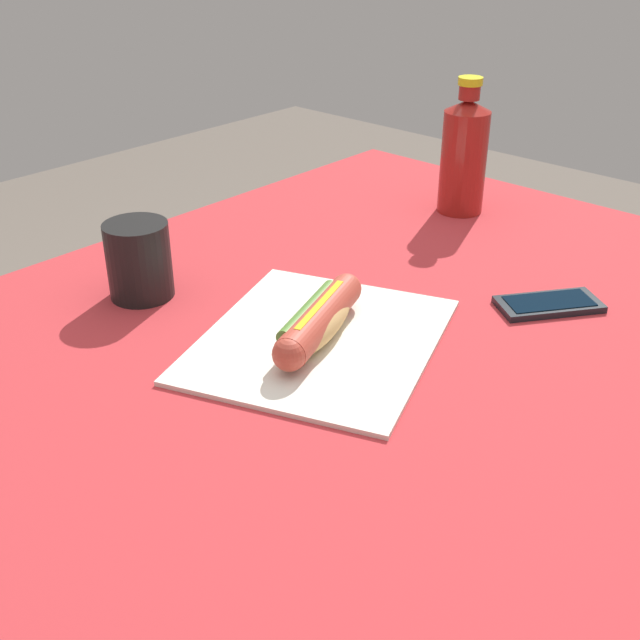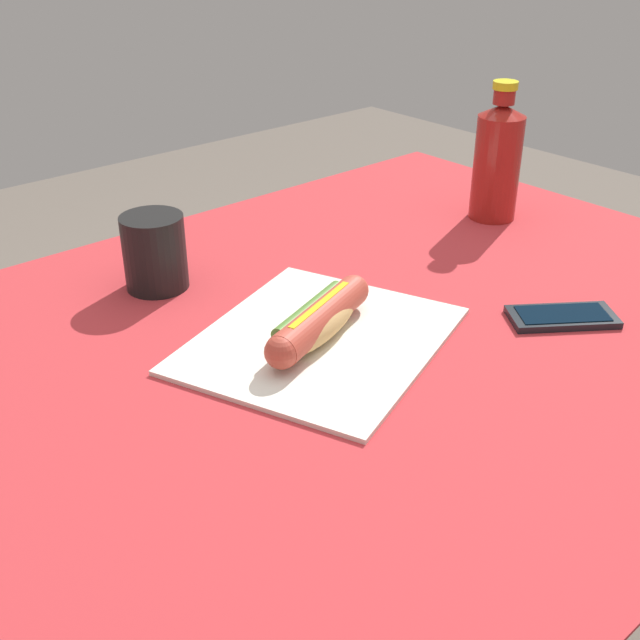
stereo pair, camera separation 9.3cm
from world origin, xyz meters
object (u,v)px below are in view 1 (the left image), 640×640
at_px(hot_dog, 319,320).
at_px(soda_bottle, 464,154).
at_px(cell_phone, 549,304).
at_px(drinking_cup, 139,260).

relative_size(hot_dog, soda_bottle, 0.92).
bearing_deg(cell_phone, drinking_cup, 128.45).
xyz_separation_m(hot_dog, drinking_cup, (-0.07, 0.26, 0.02)).
bearing_deg(soda_bottle, cell_phone, -127.76).
xyz_separation_m(hot_dog, cell_phone, (0.26, -0.16, -0.03)).
bearing_deg(soda_bottle, hot_dog, -165.92).
relative_size(hot_dog, cell_phone, 1.42).
bearing_deg(cell_phone, soda_bottle, 52.24).
relative_size(cell_phone, soda_bottle, 0.65).
relative_size(hot_dog, drinking_cup, 1.98).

